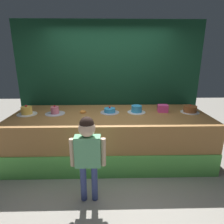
{
  "coord_description": "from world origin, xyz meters",
  "views": [
    {
      "loc": [
        -0.04,
        -2.69,
        1.93
      ],
      "look_at": [
        0.03,
        0.4,
        1.0
      ],
      "focal_mm": 30.64,
      "sensor_mm": 36.0,
      "label": 1
    }
  ],
  "objects_px": {
    "cake_left": "(55,111)",
    "cake_center": "(110,111)",
    "cake_far_right": "(190,109)",
    "donut": "(83,112)",
    "cake_right": "(137,109)",
    "child_figure": "(88,149)",
    "cake_far_left": "(27,111)",
    "pink_box": "(163,108)"
  },
  "relations": [
    {
      "from": "donut",
      "to": "cake_right",
      "type": "bearing_deg",
      "value": 0.12
    },
    {
      "from": "child_figure",
      "to": "cake_far_left",
      "type": "bearing_deg",
      "value": 136.31
    },
    {
      "from": "pink_box",
      "to": "cake_far_left",
      "type": "xyz_separation_m",
      "value": [
        -2.53,
        -0.1,
        -0.01
      ]
    },
    {
      "from": "cake_far_left",
      "to": "donut",
      "type": "bearing_deg",
      "value": 4.13
    },
    {
      "from": "donut",
      "to": "cake_far_right",
      "type": "bearing_deg",
      "value": -0.67
    },
    {
      "from": "cake_right",
      "to": "cake_far_right",
      "type": "relative_size",
      "value": 1.0
    },
    {
      "from": "pink_box",
      "to": "cake_center",
      "type": "distance_m",
      "value": 1.01
    },
    {
      "from": "donut",
      "to": "cake_far_left",
      "type": "xyz_separation_m",
      "value": [
        -1.01,
        -0.07,
        0.04
      ]
    },
    {
      "from": "pink_box",
      "to": "cake_far_left",
      "type": "height_order",
      "value": "cake_far_left"
    },
    {
      "from": "cake_right",
      "to": "cake_far_right",
      "type": "xyz_separation_m",
      "value": [
        1.01,
        -0.03,
        0.0
      ]
    },
    {
      "from": "pink_box",
      "to": "cake_far_right",
      "type": "xyz_separation_m",
      "value": [
        0.51,
        -0.05,
        -0.01
      ]
    },
    {
      "from": "cake_far_left",
      "to": "cake_far_right",
      "type": "bearing_deg",
      "value": 0.93
    },
    {
      "from": "cake_far_right",
      "to": "child_figure",
      "type": "bearing_deg",
      "value": -146.29
    },
    {
      "from": "cake_left",
      "to": "cake_right",
      "type": "relative_size",
      "value": 1.05
    },
    {
      "from": "cake_left",
      "to": "cake_center",
      "type": "bearing_deg",
      "value": 3.03
    },
    {
      "from": "child_figure",
      "to": "cake_left",
      "type": "distance_m",
      "value": 1.39
    },
    {
      "from": "child_figure",
      "to": "cake_far_left",
      "type": "distance_m",
      "value": 1.69
    },
    {
      "from": "cake_left",
      "to": "cake_center",
      "type": "xyz_separation_m",
      "value": [
        1.01,
        0.05,
        -0.01
      ]
    },
    {
      "from": "cake_far_left",
      "to": "cake_left",
      "type": "xyz_separation_m",
      "value": [
        0.51,
        0.02,
        -0.01
      ]
    },
    {
      "from": "cake_far_left",
      "to": "cake_center",
      "type": "relative_size",
      "value": 1.01
    },
    {
      "from": "cake_center",
      "to": "cake_right",
      "type": "relative_size",
      "value": 1.03
    },
    {
      "from": "donut",
      "to": "cake_far_left",
      "type": "bearing_deg",
      "value": -175.87
    },
    {
      "from": "pink_box",
      "to": "cake_center",
      "type": "relative_size",
      "value": 0.52
    },
    {
      "from": "child_figure",
      "to": "cake_far_right",
      "type": "distance_m",
      "value": 2.19
    },
    {
      "from": "cake_left",
      "to": "cake_far_right",
      "type": "xyz_separation_m",
      "value": [
        2.53,
        0.03,
        0.01
      ]
    },
    {
      "from": "pink_box",
      "to": "cake_center",
      "type": "bearing_deg",
      "value": -178.45
    },
    {
      "from": "cake_center",
      "to": "cake_right",
      "type": "height_order",
      "value": "cake_right"
    },
    {
      "from": "child_figure",
      "to": "pink_box",
      "type": "height_order",
      "value": "child_figure"
    },
    {
      "from": "cake_center",
      "to": "cake_far_left",
      "type": "bearing_deg",
      "value": -177.33
    },
    {
      "from": "cake_left",
      "to": "cake_center",
      "type": "relative_size",
      "value": 1.02
    },
    {
      "from": "cake_far_left",
      "to": "cake_center",
      "type": "xyz_separation_m",
      "value": [
        1.52,
        0.07,
        -0.03
      ]
    },
    {
      "from": "child_figure",
      "to": "donut",
      "type": "bearing_deg",
      "value": 99.46
    },
    {
      "from": "pink_box",
      "to": "donut",
      "type": "xyz_separation_m",
      "value": [
        -1.52,
        -0.02,
        -0.05
      ]
    },
    {
      "from": "pink_box",
      "to": "cake_far_left",
      "type": "relative_size",
      "value": 0.52
    },
    {
      "from": "pink_box",
      "to": "cake_far_right",
      "type": "height_order",
      "value": "cake_far_right"
    },
    {
      "from": "pink_box",
      "to": "cake_far_left",
      "type": "bearing_deg",
      "value": -177.78
    },
    {
      "from": "cake_left",
      "to": "cake_far_right",
      "type": "relative_size",
      "value": 1.05
    },
    {
      "from": "cake_center",
      "to": "cake_far_right",
      "type": "height_order",
      "value": "cake_far_right"
    },
    {
      "from": "cake_right",
      "to": "cake_far_right",
      "type": "height_order",
      "value": "cake_far_right"
    },
    {
      "from": "child_figure",
      "to": "cake_right",
      "type": "relative_size",
      "value": 3.54
    },
    {
      "from": "cake_left",
      "to": "donut",
      "type": "bearing_deg",
      "value": 6.32
    },
    {
      "from": "child_figure",
      "to": "cake_left",
      "type": "xyz_separation_m",
      "value": [
        -0.71,
        1.18,
        0.16
      ]
    }
  ]
}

